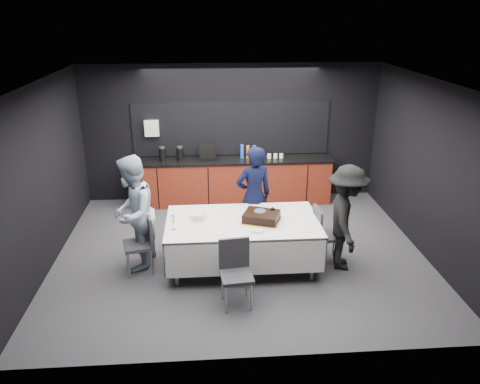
# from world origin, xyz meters

# --- Properties ---
(ground) EXTENTS (6.00, 6.00, 0.00)m
(ground) POSITION_xyz_m (0.00, 0.00, 0.00)
(ground) COLOR #3F3F44
(ground) RESTS_ON ground
(room_shell) EXTENTS (6.04, 5.04, 2.82)m
(room_shell) POSITION_xyz_m (0.00, 0.00, 1.86)
(room_shell) COLOR white
(room_shell) RESTS_ON ground
(kitchenette) EXTENTS (4.10, 0.64, 2.05)m
(kitchenette) POSITION_xyz_m (-0.02, 2.22, 0.54)
(kitchenette) COLOR #611C0F
(kitchenette) RESTS_ON ground
(party_table) EXTENTS (2.32, 1.32, 0.78)m
(party_table) POSITION_xyz_m (0.00, -0.40, 0.64)
(party_table) COLOR #99999E
(party_table) RESTS_ON ground
(cake_assembly) EXTENTS (0.67, 0.61, 0.17)m
(cake_assembly) POSITION_xyz_m (0.29, -0.43, 0.85)
(cake_assembly) COLOR gold
(cake_assembly) RESTS_ON party_table
(plate_stack) EXTENTS (0.23, 0.23, 0.10)m
(plate_stack) POSITION_xyz_m (-0.67, -0.30, 0.83)
(plate_stack) COLOR white
(plate_stack) RESTS_ON party_table
(loose_plate_near) EXTENTS (0.22, 0.22, 0.01)m
(loose_plate_near) POSITION_xyz_m (-0.39, -0.77, 0.78)
(loose_plate_near) COLOR white
(loose_plate_near) RESTS_ON party_table
(loose_plate_right_a) EXTENTS (0.22, 0.22, 0.01)m
(loose_plate_right_a) POSITION_xyz_m (0.74, -0.25, 0.78)
(loose_plate_right_a) COLOR white
(loose_plate_right_a) RESTS_ON party_table
(loose_plate_right_b) EXTENTS (0.19, 0.19, 0.01)m
(loose_plate_right_b) POSITION_xyz_m (0.89, -0.80, 0.78)
(loose_plate_right_b) COLOR white
(loose_plate_right_b) RESTS_ON party_table
(loose_plate_far) EXTENTS (0.22, 0.22, 0.01)m
(loose_plate_far) POSITION_xyz_m (0.09, -0.03, 0.78)
(loose_plate_far) COLOR white
(loose_plate_far) RESTS_ON party_table
(fork_pile) EXTENTS (0.21, 0.17, 0.03)m
(fork_pile) POSITION_xyz_m (0.17, -0.79, 0.79)
(fork_pile) COLOR white
(fork_pile) RESTS_ON party_table
(champagne_flute) EXTENTS (0.06, 0.06, 0.22)m
(champagne_flute) POSITION_xyz_m (-1.03, -0.63, 0.94)
(champagne_flute) COLOR white
(champagne_flute) RESTS_ON party_table
(chair_left) EXTENTS (0.51, 0.51, 0.92)m
(chair_left) POSITION_xyz_m (-1.52, -0.43, 0.53)
(chair_left) COLOR #313035
(chair_left) RESTS_ON ground
(chair_right) EXTENTS (0.45, 0.45, 0.92)m
(chair_right) POSITION_xyz_m (1.28, -0.36, 0.53)
(chair_right) COLOR #313035
(chair_right) RESTS_ON ground
(chair_near) EXTENTS (0.46, 0.46, 0.92)m
(chair_near) POSITION_xyz_m (-0.17, -1.37, 0.53)
(chair_near) COLOR #313035
(chair_near) RESTS_ON ground
(person_center) EXTENTS (0.72, 0.58, 1.73)m
(person_center) POSITION_xyz_m (0.25, 0.36, 0.87)
(person_center) COLOR black
(person_center) RESTS_ON ground
(person_left) EXTENTS (0.82, 0.97, 1.80)m
(person_left) POSITION_xyz_m (-1.66, -0.28, 0.90)
(person_left) COLOR #9EB2C7
(person_left) RESTS_ON ground
(person_right) EXTENTS (0.78, 1.16, 1.66)m
(person_right) POSITION_xyz_m (1.57, -0.53, 0.83)
(person_right) COLOR black
(person_right) RESTS_ON ground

